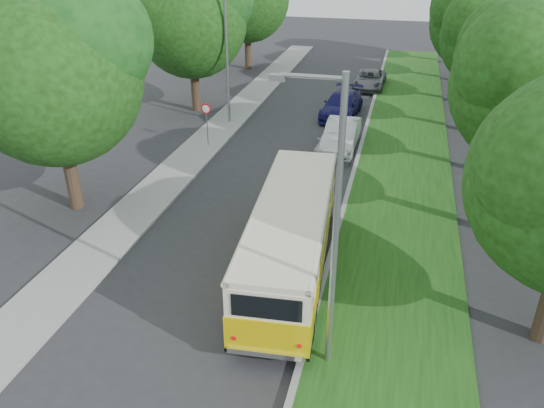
% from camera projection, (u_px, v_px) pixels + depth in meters
% --- Properties ---
extents(ground, '(120.00, 120.00, 0.00)m').
position_uv_depth(ground, '(211.00, 287.00, 17.65)').
color(ground, '#2C2C2F').
rests_on(ground, ground).
extents(curb, '(0.20, 70.00, 0.15)m').
position_uv_depth(curb, '(339.00, 225.00, 21.13)').
color(curb, gray).
rests_on(curb, ground).
extents(grass_verge, '(4.50, 70.00, 0.13)m').
position_uv_depth(grass_verge, '(399.00, 233.00, 20.63)').
color(grass_verge, '#194913').
rests_on(grass_verge, ground).
extents(sidewalk, '(2.20, 70.00, 0.12)m').
position_uv_depth(sidewalk, '(146.00, 202.00, 22.95)').
color(sidewalk, gray).
rests_on(sidewalk, ground).
extents(treeline, '(24.27, 41.91, 9.46)m').
position_uv_depth(treeline, '(368.00, 22.00, 29.69)').
color(treeline, '#332319').
rests_on(treeline, ground).
extents(lamppost_near, '(1.71, 0.16, 8.00)m').
position_uv_depth(lamppost_near, '(332.00, 224.00, 12.57)').
color(lamppost_near, gray).
rests_on(lamppost_near, ground).
extents(lamppost_far, '(1.71, 0.16, 7.50)m').
position_uv_depth(lamppost_far, '(225.00, 55.00, 30.51)').
color(lamppost_far, gray).
rests_on(lamppost_far, ground).
extents(warning_sign, '(0.56, 0.10, 2.50)m').
position_uv_depth(warning_sign, '(206.00, 117.00, 28.12)').
color(warning_sign, gray).
rests_on(warning_sign, ground).
extents(vintage_bus, '(3.09, 9.45, 2.76)m').
position_uv_depth(vintage_bus, '(291.00, 239.00, 17.72)').
color(vintage_bus, '#E6C107').
rests_on(vintage_bus, ground).
extents(car_silver, '(1.66, 3.94, 1.33)m').
position_uv_depth(car_silver, '(333.00, 140.00, 27.98)').
color(car_silver, '#B7B7BC').
rests_on(car_silver, ground).
extents(car_white, '(1.68, 4.68, 1.54)m').
position_uv_depth(car_white, '(341.00, 135.00, 28.32)').
color(car_white, silver).
rests_on(car_white, ground).
extents(car_blue, '(2.47, 5.24, 1.48)m').
position_uv_depth(car_blue, '(342.00, 105.00, 33.30)').
color(car_blue, '#141252').
rests_on(car_blue, ground).
extents(car_grey, '(2.30, 4.68, 1.28)m').
position_uv_depth(car_grey, '(370.00, 80.00, 39.22)').
color(car_grey, slate).
rests_on(car_grey, ground).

